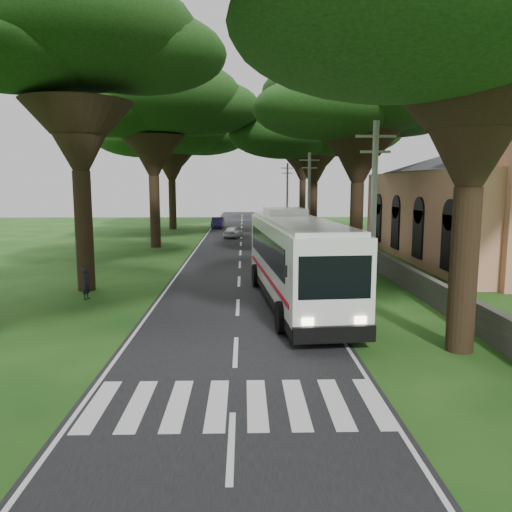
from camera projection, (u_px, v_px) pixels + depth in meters
The scene contains 20 objects.
ground at pixel (235, 375), 14.59m from camera, with size 140.00×140.00×0.00m, color #144012.
road at pixel (240, 255), 39.32m from camera, with size 8.00×120.00×0.04m, color black.
crosswalk at pixel (233, 405), 12.61m from camera, with size 8.00×3.00×0.01m, color silver.
property_wall at pixel (357, 248), 38.47m from camera, with size 0.35×50.00×1.20m, color #383533.
church at pixel (489, 193), 35.63m from camera, with size 14.00×24.00×11.60m.
pole_near at pixel (373, 218), 20.06m from camera, with size 1.60×0.24×8.00m.
pole_mid at pixel (309, 201), 39.85m from camera, with size 1.60×0.24×8.00m.
pole_far at pixel (287, 195), 59.63m from camera, with size 1.60×0.24×8.00m.
tree_l_mida at pixel (75, 40), 24.47m from camera, with size 12.40×12.40×15.42m.
tree_l_midb at pixel (152, 99), 42.27m from camera, with size 15.54×15.54×16.08m.
tree_l_far at pixel (171, 129), 60.14m from camera, with size 16.05×16.05×15.56m.
tree_r_near at pixel (480, 5), 15.18m from camera, with size 13.99×13.99×14.03m.
tree_r_mida at pixel (360, 97), 32.96m from camera, with size 13.07×13.07×14.17m.
tree_r_midb at pixel (314, 126), 50.73m from camera, with size 15.79×15.79×14.81m.
tree_r_far at pixel (303, 135), 68.46m from camera, with size 13.04×13.04×15.11m.
coach_bus at pixel (296, 259), 22.98m from camera, with size 4.00×13.60×3.96m.
distant_car_a at pixel (233, 232), 51.52m from camera, with size 1.42×3.54×1.21m, color silver.
distant_car_b at pixel (218, 223), 62.93m from camera, with size 1.41×4.05×1.33m, color navy.
distant_car_c at pixel (262, 218), 73.61m from camera, with size 1.64×4.04×1.17m, color maroon.
pedestrian at pixel (86, 284), 24.08m from camera, with size 0.56×0.37×1.54m, color black.
Camera 1 is at (0.29, -13.95, 5.55)m, focal length 35.00 mm.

